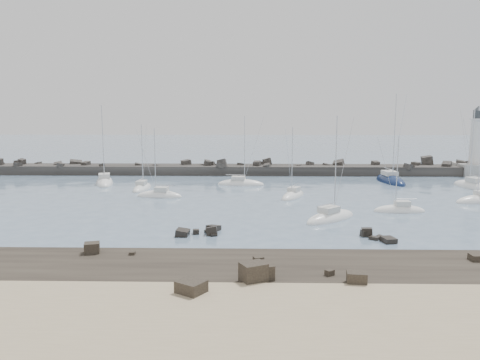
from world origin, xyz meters
name	(u,v)px	position (x,y,z in m)	size (l,w,h in m)	color
ground	(239,214)	(0.00, 0.00, 0.00)	(400.00, 400.00, 0.00)	slate
sand_strip	(226,335)	(0.00, -32.00, 0.00)	(140.00, 14.00, 1.00)	tan
rock_shelf	(230,275)	(-0.18, -22.03, 0.02)	(140.00, 12.03, 2.14)	black
rock_cluster_near	(202,233)	(-3.65, -9.57, 0.12)	(4.67, 3.90, 1.60)	black
rock_cluster_far	(378,239)	(14.25, -11.34, 0.07)	(3.06, 3.92, 1.60)	black
breakwater	(206,172)	(-7.66, 38.01, 0.28)	(115.00, 7.49, 5.10)	#292724
lighthouse	(475,160)	(47.00, 38.00, 3.09)	(7.00, 7.00, 14.60)	#9A9A95
sailboat_1	(105,183)	(-24.60, 24.46, 0.15)	(5.55, 9.90, 15.00)	white
sailboat_2	(142,189)	(-16.47, 18.40, 0.14)	(2.73, 7.38, 11.58)	white
sailboat_3	(241,184)	(-0.29, 23.45, 0.13)	(8.44, 3.39, 12.95)	white
sailboat_4	(160,196)	(-12.25, 11.61, 0.14)	(7.20, 3.08, 11.19)	white
sailboat_5	(293,196)	(7.81, 11.91, 0.13)	(5.15, 7.42, 11.45)	white
sailboat_6	(331,218)	(10.96, -2.77, 0.14)	(7.90, 7.62, 13.29)	white
sailboat_7	(390,181)	(26.94, 27.52, 0.15)	(4.38, 11.12, 17.08)	#102045
sailboat_8	(399,211)	(20.53, 1.77, 0.13)	(6.61, 2.15, 10.54)	white
sailboat_9	(472,187)	(38.75, 21.06, 0.15)	(4.75, 9.37, 14.31)	white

